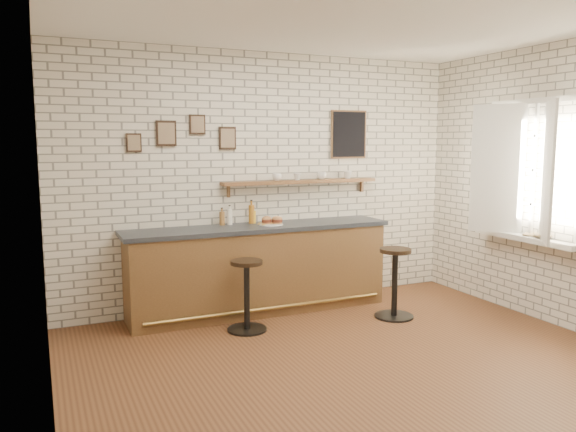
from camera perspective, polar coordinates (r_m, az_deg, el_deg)
name	(u,v)px	position (r m, az deg, el deg)	size (l,w,h in m)	color
ground	(351,359)	(5.29, 6.42, -14.24)	(5.00, 5.00, 0.00)	brown
bar_counter	(259,268)	(6.51, -2.92, -5.35)	(3.10, 0.65, 1.01)	brown
sandwich_plate	(271,224)	(6.47, -1.74, -0.84)	(0.28, 0.28, 0.01)	white
ciabatta_sandwich	(272,220)	(6.46, -1.65, -0.42)	(0.27, 0.19, 0.08)	#B27A49
potato_chips	(269,224)	(6.46, -1.97, -0.79)	(0.25, 0.18, 0.00)	gold
bitters_bottle_brown	(222,218)	(6.46, -6.71, -0.21)	(0.06, 0.06, 0.20)	brown
bitters_bottle_white	(230,217)	(6.49, -5.94, -0.08)	(0.06, 0.06, 0.23)	white
bitters_bottle_amber	(251,214)	(6.58, -3.73, 0.23)	(0.07, 0.07, 0.28)	#A7661B
condiment_bottle_yellow	(253,217)	(6.59, -3.53, -0.05)	(0.06, 0.06, 0.19)	gold
bar_stool_left	(247,293)	(5.89, -4.20, -7.81)	(0.44, 0.44, 0.75)	black
bar_stool_right	(395,281)	(6.42, 10.79, -6.46)	(0.44, 0.44, 0.79)	black
wall_shelf	(301,182)	(6.80, 1.34, 3.49)	(2.00, 0.18, 0.18)	brown
shelf_cup_a	(277,177)	(6.66, -1.12, 3.97)	(0.11, 0.11, 0.09)	white
shelf_cup_b	(297,177)	(6.77, 0.96, 4.03)	(0.09, 0.09, 0.08)	white
shelf_cup_c	(322,176)	(6.92, 3.44, 4.11)	(0.11, 0.11, 0.09)	white
shelf_cup_d	(348,175)	(7.10, 6.09, 4.20)	(0.11, 0.11, 0.10)	white
back_wall_decor	(285,134)	(6.78, -0.27, 8.29)	(2.96, 0.02, 0.56)	black
window_sill	(525,238)	(6.77, 22.97, -2.06)	(0.20, 1.35, 0.06)	white
casement_window	(526,170)	(6.66, 23.05, 4.29)	(0.40, 1.30, 1.56)	white
book_lower	(533,236)	(6.66, 23.65, -1.88)	(0.17, 0.23, 0.02)	tan
book_upper	(534,235)	(6.65, 23.74, -1.73)	(0.16, 0.22, 0.02)	tan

